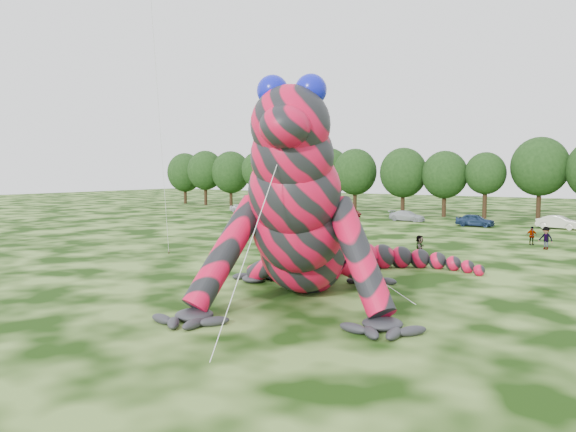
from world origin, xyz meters
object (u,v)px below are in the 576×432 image
at_px(tree_7, 403,181).
at_px(car_3, 407,216).
at_px(tree_6, 355,181).
at_px(car_2, 341,212).
at_px(tree_8, 444,184).
at_px(tree_9, 485,185).
at_px(tree_4, 294,181).
at_px(car_4, 475,220).
at_px(spectator_5, 420,248).
at_px(flying_kite, 152,11).
at_px(tree_1, 205,178).
at_px(car_0, 241,208).
at_px(spectator_3, 532,236).
at_px(tree_3, 258,180).
at_px(tree_2, 231,179).
at_px(car_1, 277,209).
at_px(spectator_0, 244,230).
at_px(tree_0, 185,178).
at_px(inflatable_gecko, 307,192).
at_px(tree_5, 328,179).
at_px(tree_10, 539,179).
at_px(spectator_1, 302,233).
at_px(car_5, 559,222).
at_px(spectator_2, 546,238).

xyz_separation_m(tree_7, car_3, (4.23, -8.88, -4.08)).
distance_m(tree_6, car_2, 10.23).
height_order(tree_8, tree_9, tree_8).
bearing_deg(tree_4, tree_7, -5.57).
xyz_separation_m(car_4, spectator_5, (3.41, -26.41, 0.19)).
height_order(flying_kite, tree_1, flying_kite).
distance_m(tree_4, car_0, 11.47).
xyz_separation_m(flying_kite, car_4, (11.62, 36.97, -16.29)).
relative_size(tree_8, car_4, 2.13).
xyz_separation_m(tree_1, car_2, (33.42, -10.41, -4.15)).
xyz_separation_m(car_4, spectator_3, (8.33, -13.18, 0.07)).
bearing_deg(car_2, tree_4, 48.73).
height_order(tree_3, tree_9, tree_3).
xyz_separation_m(tree_2, tree_4, (13.38, -0.05, -0.29)).
height_order(tree_4, car_1, tree_4).
distance_m(tree_6, spectator_0, 34.75).
height_order(tree_0, tree_3, tree_0).
distance_m(tree_8, tree_9, 5.30).
height_order(inflatable_gecko, car_0, inflatable_gecko).
distance_m(tree_2, tree_5, 19.90).
height_order(tree_3, spectator_3, tree_3).
height_order(tree_4, tree_9, tree_4).
bearing_deg(tree_7, tree_10, 5.80).
height_order(car_3, spectator_1, spectator_1).
xyz_separation_m(tree_5, spectator_3, (34.45, -25.59, -4.11)).
bearing_deg(car_0, tree_4, -12.61).
distance_m(tree_2, tree_6, 25.55).
bearing_deg(tree_8, tree_1, 178.62).
relative_size(tree_10, car_5, 2.38).
bearing_deg(tree_3, tree_7, -0.59).
distance_m(car_2, spectator_2, 32.55).
height_order(tree_8, car_4, tree_8).
distance_m(tree_6, tree_10, 25.03).
xyz_separation_m(car_2, spectator_2, (27.72, -17.05, 0.16)).
distance_m(inflatable_gecko, spectator_3, 27.06).
distance_m(tree_2, tree_8, 38.84).
xyz_separation_m(inflatable_gecko, car_0, (-37.35, 41.35, -4.58)).
bearing_deg(tree_4, spectator_5, -47.33).
height_order(tree_2, spectator_5, tree_2).
distance_m(car_1, car_2, 10.77).
bearing_deg(spectator_1, spectator_0, -136.76).
bearing_deg(car_0, car_1, -89.89).
distance_m(spectator_2, spectator_3, 2.69).
distance_m(tree_8, car_0, 29.68).
xyz_separation_m(car_1, spectator_3, (37.01, -15.22, 0.06)).
relative_size(tree_3, tree_5, 0.96).
relative_size(tree_1, car_0, 2.60).
relative_size(tree_3, spectator_2, 5.14).
bearing_deg(car_5, tree_9, 54.46).
distance_m(tree_0, spectator_0, 56.50).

